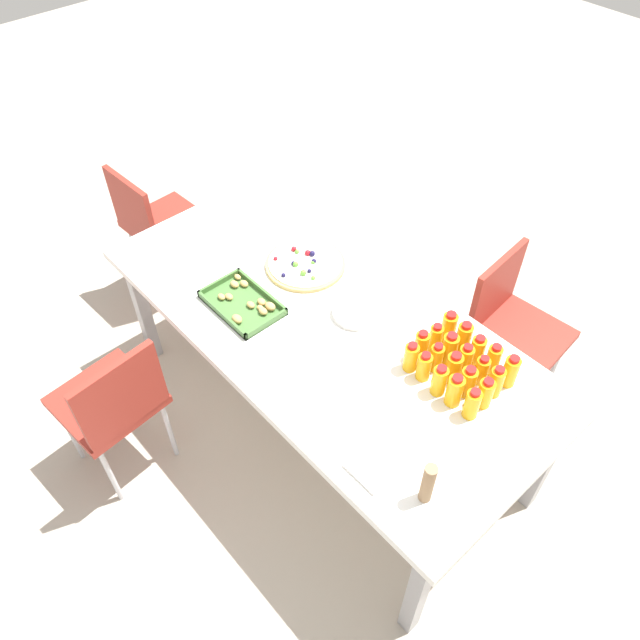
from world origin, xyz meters
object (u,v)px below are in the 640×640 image
snack_tray (244,303)px  plate_stack (355,312)px  cardboard_tube (428,483)px  juice_bottle_19 (411,357)px  juice_bottle_15 (472,404)px  fruit_pizza (305,264)px  juice_bottle_9 (435,338)px  juice_bottle_2 (478,350)px  juice_bottle_17 (439,380)px  juice_bottle_8 (450,348)px  napkin_stack (373,467)px  juice_bottle_6 (481,370)px  juice_bottle_14 (421,346)px  juice_bottle_18 (424,367)px  juice_bottle_1 (493,359)px  juice_bottle_3 (464,338)px  chair_near_left (511,321)px  juice_bottle_13 (436,358)px  juice_bottle_10 (485,393)px  juice_bottle_16 (455,391)px  juice_bottle_5 (496,382)px  juice_bottle_11 (468,382)px  party_table (323,330)px  juice_bottle_12 (454,368)px  chair_far_right (113,402)px  juice_bottle_0 (510,371)px  chair_end (155,221)px  juice_bottle_7 (465,359)px  juice_bottle_4 (449,327)px

snack_tray → plate_stack: size_ratio=1.76×
plate_stack → cardboard_tube: bearing=151.4°
juice_bottle_19 → juice_bottle_15: bearing=-179.7°
snack_tray → fruit_pizza: bearing=-87.3°
juice_bottle_9 → plate_stack: juice_bottle_9 is taller
juice_bottle_2 → juice_bottle_17: bearing=90.4°
juice_bottle_8 → napkin_stack: 0.59m
juice_bottle_6 → juice_bottle_14: (0.23, 0.09, 0.01)m
juice_bottle_18 → fruit_pizza: size_ratio=0.37×
juice_bottle_14 → juice_bottle_1: bearing=-145.3°
cardboard_tube → juice_bottle_3: bearing=-60.8°
chair_near_left → juice_bottle_14: bearing=-7.0°
juice_bottle_6 → plate_stack: size_ratio=0.68×
chair_near_left → cardboard_tube: (-0.39, 1.10, 0.33)m
juice_bottle_2 → fruit_pizza: juice_bottle_2 is taller
juice_bottle_13 → napkin_stack: bearing=107.0°
chair_near_left → fruit_pizza: chair_near_left is taller
chair_near_left → juice_bottle_9: bearing=-6.7°
juice_bottle_9 → snack_tray: size_ratio=0.40×
juice_bottle_10 → juice_bottle_16: (0.08, 0.08, 0.00)m
juice_bottle_5 → juice_bottle_11: juice_bottle_5 is taller
juice_bottle_13 → juice_bottle_17: size_ratio=0.95×
party_table → juice_bottle_16: (-0.63, -0.08, 0.13)m
juice_bottle_5 → napkin_stack: size_ratio=0.99×
juice_bottle_12 → juice_bottle_14: juice_bottle_14 is taller
juice_bottle_3 → juice_bottle_5: bearing=159.6°
juice_bottle_11 → napkin_stack: size_ratio=0.95×
juice_bottle_10 → fruit_pizza: 1.03m
juice_bottle_2 → juice_bottle_3: size_ratio=0.89×
chair_near_left → fruit_pizza: size_ratio=2.25×
juice_bottle_1 → juice_bottle_11: size_ratio=1.02×
party_table → chair_near_left: bearing=-118.2°
juice_bottle_11 → juice_bottle_16: bearing=86.2°
juice_bottle_1 → juice_bottle_6: 0.07m
chair_far_right → fruit_pizza: chair_far_right is taller
juice_bottle_13 → snack_tray: 0.85m
juice_bottle_16 → napkin_stack: 0.42m
juice_bottle_14 → juice_bottle_19: juice_bottle_14 is taller
juice_bottle_2 → juice_bottle_9: size_ratio=0.98×
juice_bottle_11 → juice_bottle_19: bearing=17.4°
party_table → juice_bottle_15: bearing=-173.6°
juice_bottle_1 → juice_bottle_15: size_ratio=1.02×
juice_bottle_0 → plate_stack: 0.68m
chair_far_right → juice_bottle_10: 1.52m
juice_bottle_15 → snack_tray: 1.05m
juice_bottle_9 → chair_end: bearing=8.6°
chair_near_left → juice_bottle_7: 0.67m
juice_bottle_4 → juice_bottle_11: juice_bottle_4 is taller
juice_bottle_4 → fruit_pizza: size_ratio=0.40×
juice_bottle_6 → fruit_pizza: bearing=4.0°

